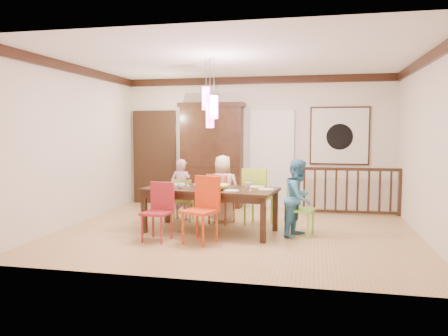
% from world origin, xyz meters
% --- Properties ---
extents(floor, '(6.00, 6.00, 0.00)m').
position_xyz_m(floor, '(0.00, 0.00, 0.00)').
color(floor, tan).
rests_on(floor, ground).
extents(ceiling, '(6.00, 6.00, 0.00)m').
position_xyz_m(ceiling, '(0.00, 0.00, 2.90)').
color(ceiling, white).
rests_on(ceiling, wall_back).
extents(wall_back, '(6.00, 0.00, 6.00)m').
position_xyz_m(wall_back, '(0.00, 2.50, 1.45)').
color(wall_back, beige).
rests_on(wall_back, floor).
extents(wall_left, '(0.00, 5.00, 5.00)m').
position_xyz_m(wall_left, '(-3.00, 0.00, 1.45)').
color(wall_left, beige).
rests_on(wall_left, floor).
extents(wall_right, '(0.00, 5.00, 5.00)m').
position_xyz_m(wall_right, '(3.00, 0.00, 1.45)').
color(wall_right, beige).
rests_on(wall_right, floor).
extents(crown_molding, '(6.00, 5.00, 0.16)m').
position_xyz_m(crown_molding, '(0.00, 0.00, 2.82)').
color(crown_molding, black).
rests_on(crown_molding, wall_back).
extents(panel_door, '(1.04, 0.07, 2.24)m').
position_xyz_m(panel_door, '(-2.40, 2.45, 1.05)').
color(panel_door, black).
rests_on(panel_door, wall_back).
extents(white_doorway, '(0.97, 0.05, 2.22)m').
position_xyz_m(white_doorway, '(0.35, 2.46, 1.05)').
color(white_doorway, silver).
rests_on(white_doorway, wall_back).
extents(painting, '(1.25, 0.06, 1.25)m').
position_xyz_m(painting, '(1.80, 2.46, 1.60)').
color(painting, black).
rests_on(painting, wall_back).
extents(pendant_cluster, '(0.27, 0.21, 1.14)m').
position_xyz_m(pendant_cluster, '(-0.43, -0.14, 2.11)').
color(pendant_cluster, '#FE4CAE').
rests_on(pendant_cluster, ceiling).
extents(dining_table, '(2.33, 1.29, 0.75)m').
position_xyz_m(dining_table, '(-0.43, -0.14, 0.67)').
color(dining_table, black).
rests_on(dining_table, floor).
extents(chair_far_left, '(0.40, 0.40, 0.82)m').
position_xyz_m(chair_far_left, '(-1.13, 0.59, 0.47)').
color(chair_far_left, '#91AE38').
rests_on(chair_far_left, floor).
extents(chair_far_mid, '(0.52, 0.52, 0.93)m').
position_xyz_m(chair_far_mid, '(-0.38, 0.56, 0.53)').
color(chair_far_mid, '#BB4627').
rests_on(chair_far_mid, floor).
extents(chair_far_right, '(0.57, 0.57, 1.04)m').
position_xyz_m(chair_far_right, '(0.29, 0.62, 0.59)').
color(chair_far_right, '#93BE2A').
rests_on(chair_far_right, floor).
extents(chair_near_left, '(0.47, 0.47, 0.90)m').
position_xyz_m(chair_near_left, '(-1.10, -0.90, 0.52)').
color(chair_near_left, maroon).
rests_on(chair_near_left, floor).
extents(chair_near_mid, '(0.59, 0.59, 1.01)m').
position_xyz_m(chair_near_mid, '(-0.41, -0.89, 0.58)').
color(chair_near_mid, red).
rests_on(chair_near_mid, floor).
extents(chair_end_right, '(0.47, 0.47, 0.87)m').
position_xyz_m(chair_end_right, '(1.09, -0.06, 0.50)').
color(chair_end_right, '#81D13E').
rests_on(chair_end_right, floor).
extents(china_hutch, '(1.47, 0.46, 2.33)m').
position_xyz_m(china_hutch, '(-0.98, 2.30, 1.17)').
color(china_hutch, black).
rests_on(china_hutch, floor).
extents(balustrade, '(2.24, 0.16, 0.96)m').
position_xyz_m(balustrade, '(1.94, 1.95, 0.50)').
color(balustrade, black).
rests_on(balustrade, floor).
extents(person_far_left, '(0.46, 0.34, 1.17)m').
position_xyz_m(person_far_left, '(-1.21, 0.75, 0.59)').
color(person_far_left, '#D8A4AE').
rests_on(person_far_left, floor).
extents(person_far_mid, '(0.67, 0.49, 1.26)m').
position_xyz_m(person_far_mid, '(-0.39, 0.71, 0.63)').
color(person_far_mid, beige).
rests_on(person_far_mid, floor).
extents(person_end_right, '(0.67, 0.74, 1.25)m').
position_xyz_m(person_end_right, '(1.04, -0.12, 0.63)').
color(person_end_right, teal).
rests_on(person_end_right, floor).
extents(serving_bowl, '(0.42, 0.42, 0.09)m').
position_xyz_m(serving_bowl, '(-0.26, -0.29, 0.79)').
color(serving_bowl, yellow).
rests_on(serving_bowl, dining_table).
extents(small_bowl, '(0.19, 0.19, 0.06)m').
position_xyz_m(small_bowl, '(-0.64, -0.07, 0.78)').
color(small_bowl, white).
rests_on(small_bowl, dining_table).
extents(cup_left, '(0.16, 0.16, 0.09)m').
position_xyz_m(cup_left, '(-0.91, -0.28, 0.80)').
color(cup_left, silver).
rests_on(cup_left, dining_table).
extents(cup_right, '(0.11, 0.11, 0.08)m').
position_xyz_m(cup_right, '(0.17, 0.08, 0.79)').
color(cup_right, silver).
rests_on(cup_right, dining_table).
extents(plate_far_left, '(0.26, 0.26, 0.01)m').
position_xyz_m(plate_far_left, '(-1.09, 0.15, 0.76)').
color(plate_far_left, white).
rests_on(plate_far_left, dining_table).
extents(plate_far_mid, '(0.26, 0.26, 0.01)m').
position_xyz_m(plate_far_mid, '(-0.43, 0.19, 0.76)').
color(plate_far_mid, white).
rests_on(plate_far_mid, dining_table).
extents(plate_far_right, '(0.26, 0.26, 0.01)m').
position_xyz_m(plate_far_right, '(0.33, 0.11, 0.76)').
color(plate_far_right, white).
rests_on(plate_far_right, dining_table).
extents(plate_near_left, '(0.26, 0.26, 0.01)m').
position_xyz_m(plate_near_left, '(-1.13, -0.44, 0.76)').
color(plate_near_left, white).
rests_on(plate_near_left, dining_table).
extents(plate_near_mid, '(0.26, 0.26, 0.01)m').
position_xyz_m(plate_near_mid, '(-0.01, -0.44, 0.76)').
color(plate_near_mid, white).
rests_on(plate_near_mid, dining_table).
extents(plate_end_right, '(0.26, 0.26, 0.01)m').
position_xyz_m(plate_end_right, '(0.52, -0.16, 0.76)').
color(plate_end_right, white).
rests_on(plate_end_right, dining_table).
extents(wine_glass_a, '(0.08, 0.08, 0.19)m').
position_xyz_m(wine_glass_a, '(-0.88, 0.04, 0.84)').
color(wine_glass_a, '#590C19').
rests_on(wine_glass_a, dining_table).
extents(wine_glass_b, '(0.08, 0.08, 0.19)m').
position_xyz_m(wine_glass_b, '(-0.25, 0.06, 0.84)').
color(wine_glass_b, silver).
rests_on(wine_glass_b, dining_table).
extents(wine_glass_c, '(0.08, 0.08, 0.19)m').
position_xyz_m(wine_glass_c, '(-0.52, -0.34, 0.84)').
color(wine_glass_c, '#590C19').
rests_on(wine_glass_c, dining_table).
extents(wine_glass_d, '(0.08, 0.08, 0.19)m').
position_xyz_m(wine_glass_d, '(0.28, -0.30, 0.84)').
color(wine_glass_d, silver).
rests_on(wine_glass_d, dining_table).
extents(napkin, '(0.18, 0.14, 0.01)m').
position_xyz_m(napkin, '(-0.49, -0.45, 0.76)').
color(napkin, '#D83359').
rests_on(napkin, dining_table).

